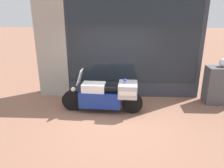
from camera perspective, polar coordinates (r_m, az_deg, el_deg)
name	(u,v)px	position (r m, az deg, el deg)	size (l,w,h in m)	color
ground_plane	(117,121)	(6.08, 1.20, -9.67)	(60.00, 60.00, 0.00)	#8E604C
shop_building	(106,43)	(7.42, -1.63, 10.72)	(5.48, 0.55, 3.66)	#333842
window_display	(131,81)	(7.75, 4.89, 0.84)	(4.00, 0.30, 2.12)	slate
paramedic_motorcycle	(107,95)	(6.39, -1.36, -2.87)	(2.41, 0.70, 1.28)	black
utility_cabinet	(220,85)	(7.79, 26.44, -0.29)	(0.94, 0.55, 1.20)	#4C4C51
white_helmet	(223,63)	(7.64, 27.11, 4.99)	(0.26, 0.26, 0.26)	white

